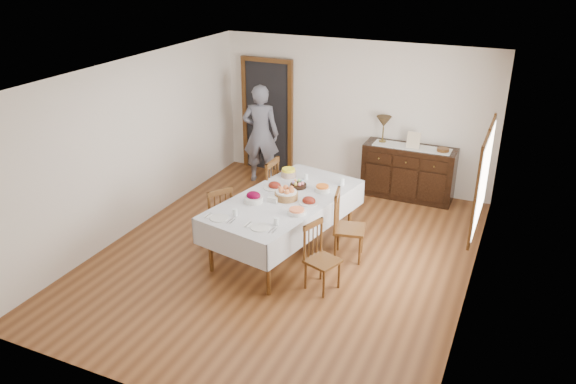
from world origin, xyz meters
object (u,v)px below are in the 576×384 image
at_px(person, 261,131).
at_px(chair_left_far, 264,191).
at_px(chair_right_far, 346,225).
at_px(sideboard, 408,172).
at_px(dining_table, 285,204).
at_px(table_lamp, 384,122).
at_px(chair_left_near, 217,217).
at_px(chair_right_near, 320,256).

bearing_deg(person, chair_left_far, 103.44).
bearing_deg(person, chair_right_far, 124.13).
relative_size(sideboard, person, 0.80).
xyz_separation_m(chair_right_far, person, (-2.34, 2.04, 0.46)).
relative_size(dining_table, table_lamp, 5.68).
distance_m(sideboard, table_lamp, 0.96).
relative_size(chair_left_near, person, 0.50).
xyz_separation_m(chair_left_near, chair_right_far, (1.78, 0.49, 0.02)).
distance_m(person, table_lamp, 2.21).
relative_size(chair_left_far, table_lamp, 2.34).
height_order(chair_right_far, table_lamp, table_lamp).
height_order(chair_right_far, sideboard, chair_right_far).
xyz_separation_m(dining_table, chair_left_near, (-0.92, -0.31, -0.24)).
bearing_deg(sideboard, chair_right_far, -97.58).
xyz_separation_m(dining_table, person, (-1.48, 2.22, 0.24)).
relative_size(dining_table, chair_left_near, 2.69).
distance_m(chair_right_near, table_lamp, 3.41).
bearing_deg(person, dining_table, 109.01).
relative_size(sideboard, table_lamp, 3.37).
relative_size(chair_left_near, table_lamp, 2.11).
relative_size(chair_left_far, chair_right_far, 1.07).
distance_m(chair_right_far, table_lamp, 2.58).
distance_m(chair_left_far, table_lamp, 2.47).
bearing_deg(chair_left_far, sideboard, 135.96).
distance_m(chair_right_near, person, 3.73).
distance_m(chair_left_near, table_lamp, 3.44).
distance_m(dining_table, chair_left_far, 0.97).
relative_size(chair_left_far, chair_right_near, 1.20).
bearing_deg(chair_left_far, chair_left_near, -15.06).
distance_m(chair_right_far, person, 3.14).
height_order(dining_table, chair_left_near, chair_left_near).
height_order(chair_left_far, person, person).
bearing_deg(chair_left_near, chair_right_far, 137.71).
relative_size(chair_right_near, table_lamp, 1.96).
bearing_deg(chair_right_near, dining_table, 69.06).
distance_m(chair_left_near, chair_left_far, 1.03).
bearing_deg(sideboard, chair_left_near, -125.92).
bearing_deg(sideboard, chair_left_far, -133.92).
relative_size(chair_left_far, person, 0.56).
bearing_deg(dining_table, chair_left_near, -150.11).
bearing_deg(sideboard, dining_table, -114.44).
relative_size(chair_right_near, person, 0.46).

